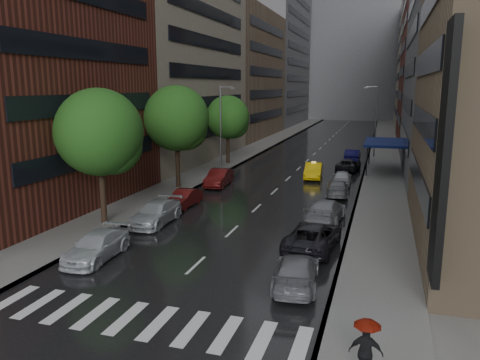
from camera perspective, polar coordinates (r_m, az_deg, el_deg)
name	(u,v)px	position (r m, az deg, el deg)	size (l,w,h in m)	color
ground	(161,298)	(21.29, -9.66, -14.04)	(220.00, 220.00, 0.00)	gray
road	(318,150)	(68.27, 9.53, 3.61)	(14.00, 140.00, 0.01)	black
sidewalk_left	(258,147)	(70.00, 2.20, 4.01)	(4.00, 140.00, 0.15)	gray
sidewalk_right	(384,152)	(67.68, 17.11, 3.26)	(4.00, 140.00, 0.15)	gray
crosswalk	(142,320)	(19.63, -11.84, -16.40)	(13.15, 2.80, 0.01)	silver
buildings_left	(237,43)	(79.83, -0.34, 16.38)	(8.00, 108.00, 38.00)	maroon
buildings_right	(435,43)	(74.26, 22.64, 15.16)	(8.05, 109.10, 36.00)	#937A5B
building_far	(355,60)	(135.54, 13.79, 14.03)	(40.00, 14.00, 32.00)	slate
tree_near	(99,132)	(31.47, -16.79, 5.57)	(5.64, 5.64, 8.99)	#382619
tree_mid	(177,118)	(41.72, -7.74, 7.45)	(5.75, 5.75, 9.17)	#382619
tree_far	(228,117)	(54.81, -1.51, 7.65)	(5.04, 5.04, 8.03)	#382619
taxi	(313,171)	(47.23, 8.94, 1.13)	(1.62, 4.66, 1.54)	yellow
parked_cars_left	(169,206)	(33.61, -8.62, -3.12)	(2.20, 24.21, 1.57)	silver
parked_cars_right	(334,194)	(37.61, 11.39, -1.65)	(2.95, 42.24, 1.57)	slate
ped_red_umbrella	(366,344)	(15.66, 15.15, -18.76)	(1.05, 0.82, 2.01)	black
street_lamp_left	(221,126)	(50.10, -2.29, 6.60)	(1.74, 0.22, 9.00)	gray
street_lamp_right	(375,119)	(62.22, 16.16, 7.10)	(1.74, 0.22, 9.00)	gray
awning	(384,143)	(52.41, 17.19, 4.38)	(4.00, 8.00, 3.12)	navy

